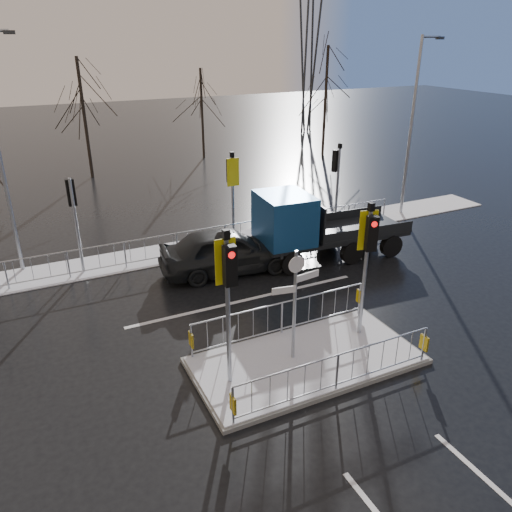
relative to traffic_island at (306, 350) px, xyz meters
name	(u,v)px	position (x,y,z in m)	size (l,w,h in m)	color
ground	(306,362)	(0.01, -0.01, -0.39)	(120.00, 120.00, 0.00)	black
snow_verge	(197,248)	(0.01, 8.59, -0.37)	(30.00, 2.00, 0.04)	white
lane_markings	(313,369)	(0.01, -0.34, -0.39)	(8.00, 11.38, 0.01)	silver
traffic_island	(306,350)	(0.00, 0.00, 0.00)	(6.00, 3.04, 4.15)	slate
far_kerb_fixtures	(207,228)	(0.31, 8.08, 0.63)	(18.00, 0.65, 3.83)	#9AA0A8
car_far_lane	(227,251)	(0.31, 6.07, 0.44)	(1.96, 4.87, 1.66)	black
flatbed_truck	(304,225)	(3.31, 5.72, 1.06)	(6.02, 2.54, 2.73)	black
tree_far_a	(81,95)	(-1.99, 21.99, 4.43)	(3.75, 3.75, 7.08)	black
tree_far_b	(201,96)	(6.01, 23.99, 3.79)	(3.25, 3.25, 6.14)	black
tree_far_c	(326,80)	(14.01, 20.99, 4.76)	(4.00, 4.00, 7.55)	black
street_lamp_right	(413,121)	(10.58, 8.49, 4.00)	(1.25, 0.18, 8.00)	#9AA0A8
street_lamp_left	(0,148)	(-6.42, 9.49, 4.10)	(1.25, 0.18, 8.20)	#9AA0A8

